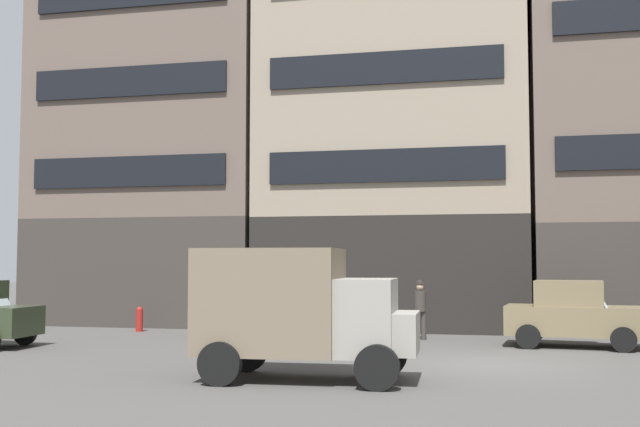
{
  "coord_description": "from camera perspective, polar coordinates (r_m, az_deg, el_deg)",
  "views": [
    {
      "loc": [
        0.14,
        -18.03,
        2.36
      ],
      "look_at": [
        -4.33,
        2.06,
        3.66
      ],
      "focal_mm": 42.59,
      "sensor_mm": 36.0,
      "label": 1
    }
  ],
  "objects": [
    {
      "name": "building_center_left",
      "position": [
        29.24,
        5.7,
        9.19
      ],
      "size": [
        9.88,
        7.21,
        17.58
      ],
      "color": "black",
      "rests_on": "ground_plane"
    },
    {
      "name": "ground_plane",
      "position": [
        18.19,
        12.22,
        -11.0
      ],
      "size": [
        120.0,
        120.0,
        0.0
      ],
      "primitive_type": "plane",
      "color": "#4C4947"
    },
    {
      "name": "building_far_left",
      "position": [
        31.67,
        -11.37,
        8.24
      ],
      "size": [
        9.35,
        7.21,
        17.58
      ],
      "color": "#38332D",
      "rests_on": "ground_plane"
    },
    {
      "name": "fire_hydrant_curbside",
      "position": [
        26.52,
        -13.41,
        -7.7
      ],
      "size": [
        0.24,
        0.24,
        0.83
      ],
      "color": "maroon",
      "rests_on": "ground_plane"
    },
    {
      "name": "pedestrian_officer",
      "position": [
        23.25,
        7.53,
        -6.99
      ],
      "size": [
        0.51,
        0.51,
        1.79
      ],
      "color": "#38332D",
      "rests_on": "ground_plane"
    },
    {
      "name": "delivery_truck_near",
      "position": [
        15.28,
        -1.6,
        -7.14
      ],
      "size": [
        4.41,
        2.26,
        2.62
      ],
      "color": "gray",
      "rests_on": "ground_plane"
    },
    {
      "name": "sedan_dark",
      "position": [
        22.22,
        18.52,
        -7.17
      ],
      "size": [
        3.86,
        2.21,
        1.83
      ],
      "color": "#7A6B4C",
      "rests_on": "ground_plane"
    }
  ]
}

